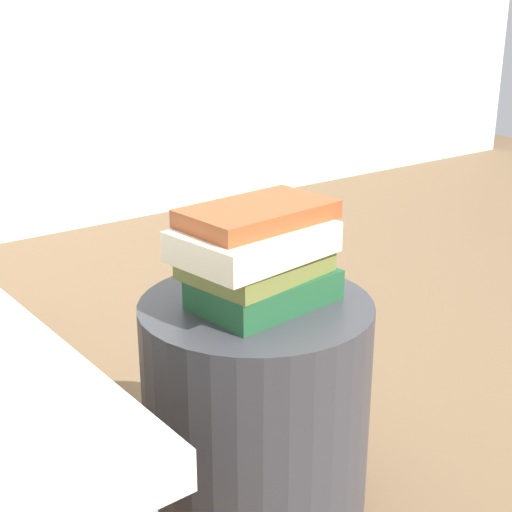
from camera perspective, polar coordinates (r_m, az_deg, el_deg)
name	(u,v)px	position (r m, az deg, el deg)	size (l,w,h in m)	color
ground_plane	(256,496)	(1.58, 0.00, -18.32)	(8.00, 8.00, 0.00)	brown
side_table	(256,405)	(1.46, 0.00, -11.57)	(0.44, 0.44, 0.43)	#333338
book_forest	(265,289)	(1.35, 0.67, -2.63)	(0.25, 0.17, 0.06)	#1E512D
book_olive	(255,265)	(1.33, -0.07, -0.68)	(0.24, 0.18, 0.04)	olive
book_cream	(254,242)	(1.30, -0.19, 1.14)	(0.27, 0.19, 0.06)	beige
book_rust	(258,214)	(1.31, 0.15, 3.33)	(0.28, 0.16, 0.03)	#994723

